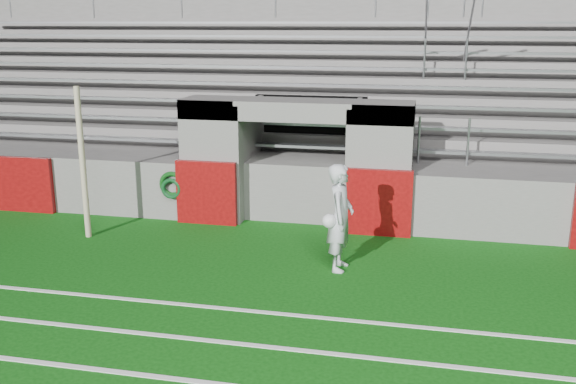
# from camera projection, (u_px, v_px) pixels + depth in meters

# --- Properties ---
(ground) EXTENTS (90.00, 90.00, 0.00)m
(ground) POSITION_uv_depth(u_px,v_px,m) (253.00, 284.00, 10.48)
(ground) COLOR #0C480C
(ground) RESTS_ON ground
(field_post) EXTENTS (0.12, 0.12, 2.98)m
(field_post) POSITION_uv_depth(u_px,v_px,m) (83.00, 164.00, 12.42)
(field_post) COLOR #BFAF8E
(field_post) RESTS_ON ground
(stadium_structure) EXTENTS (26.00, 8.48, 5.42)m
(stadium_structure) POSITION_uv_depth(u_px,v_px,m) (329.00, 122.00, 17.62)
(stadium_structure) COLOR #615E5C
(stadium_structure) RESTS_ON ground
(goalkeeper_with_ball) EXTENTS (0.52, 0.69, 1.86)m
(goalkeeper_with_ball) POSITION_uv_depth(u_px,v_px,m) (340.00, 218.00, 10.89)
(goalkeeper_with_ball) COLOR silver
(goalkeeper_with_ball) RESTS_ON ground
(hose_coil) EXTENTS (0.56, 0.15, 0.59)m
(hose_coil) POSITION_uv_depth(u_px,v_px,m) (172.00, 186.00, 13.58)
(hose_coil) COLOR #0C4011
(hose_coil) RESTS_ON ground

